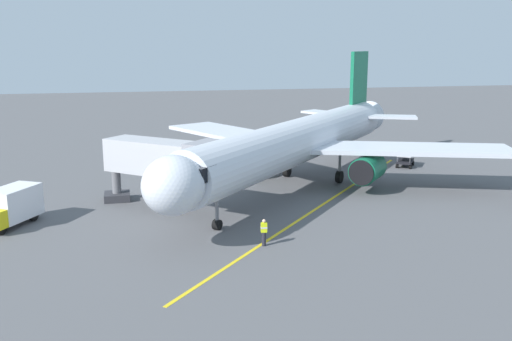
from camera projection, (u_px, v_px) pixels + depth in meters
The scene contains 8 objects.
ground_plane at pixel (298, 186), 49.78m from camera, with size 220.00×220.00×0.00m, color #565659.
apron_lead_in_line at pixel (322, 205), 43.84m from camera, with size 0.24×40.00×0.01m, color yellow.
airplane at pixel (301, 141), 48.92m from camera, with size 32.49×33.55×11.50m.
jet_bridge at pixel (173, 161), 41.76m from camera, with size 9.85×9.09×5.40m.
ground_crew_marshaller at pixel (264, 232), 34.68m from camera, with size 0.43×0.30×1.71m.
baggage_cart_near_nose at pixel (405, 160), 57.62m from camera, with size 2.66×2.93×1.27m.
box_truck_portside at pixel (11, 206), 38.45m from camera, with size 4.01×4.95×2.62m.
baggage_cart_starboard_side at pixel (170, 167), 54.22m from camera, with size 2.95×2.49×1.27m.
Camera 1 is at (14.60, 46.20, 12.07)m, focal length 39.64 mm.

